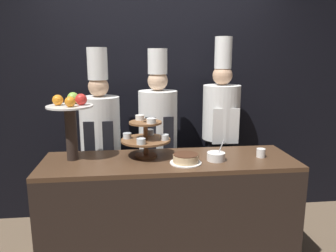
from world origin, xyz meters
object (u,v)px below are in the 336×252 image
(chef_center_left, at_px, (158,134))
(serving_bowl_near, at_px, (216,156))
(fruit_pedestal, at_px, (71,116))
(cake_round, at_px, (186,159))
(chef_left, at_px, (101,137))
(cup_white, at_px, (261,153))
(tiered_stand, at_px, (146,136))
(chef_center_right, at_px, (221,128))

(chef_center_left, bearing_deg, serving_bowl_near, -59.12)
(fruit_pedestal, xyz_separation_m, chef_center_left, (0.72, 0.51, -0.29))
(cake_round, distance_m, chef_center_left, 0.73)
(cake_round, distance_m, chef_left, 1.00)
(cup_white, bearing_deg, cake_round, -172.51)
(chef_center_left, bearing_deg, fruit_pedestal, -144.43)
(fruit_pedestal, bearing_deg, tiered_stand, 1.29)
(cake_round, xyz_separation_m, cup_white, (0.63, 0.08, 0.00))
(chef_center_left, distance_m, chef_center_right, 0.62)
(tiered_stand, relative_size, cake_round, 1.65)
(fruit_pedestal, bearing_deg, cup_white, -4.25)
(cup_white, xyz_separation_m, chef_center_left, (-0.79, 0.63, 0.03))
(cake_round, bearing_deg, chef_center_right, 56.50)
(chef_left, bearing_deg, tiered_stand, -50.93)
(serving_bowl_near, distance_m, chef_center_right, 0.71)
(tiered_stand, height_order, chef_center_left, chef_center_left)
(fruit_pedestal, distance_m, chef_center_right, 1.46)
(fruit_pedestal, bearing_deg, chef_center_left, 35.57)
(chef_left, bearing_deg, serving_bowl_near, -35.22)
(fruit_pedestal, relative_size, cake_round, 2.15)
(cake_round, height_order, chef_center_right, chef_center_right)
(serving_bowl_near, bearing_deg, chef_center_right, 71.72)
(serving_bowl_near, xyz_separation_m, chef_left, (-0.95, 0.67, 0.01))
(fruit_pedestal, xyz_separation_m, serving_bowl_near, (1.12, -0.16, -0.32))
(tiered_stand, bearing_deg, cake_round, -35.20)
(tiered_stand, distance_m, cup_white, 0.95)
(fruit_pedestal, relative_size, chef_center_right, 0.28)
(cup_white, bearing_deg, chef_center_left, 141.49)
(cup_white, distance_m, chef_center_left, 1.00)
(chef_center_left, xyz_separation_m, chef_center_right, (0.62, 0.00, 0.04))
(tiered_stand, xyz_separation_m, chef_left, (-0.41, 0.50, -0.12))
(tiered_stand, relative_size, chef_left, 0.23)
(cup_white, distance_m, serving_bowl_near, 0.39)
(chef_center_left, bearing_deg, cake_round, -77.84)
(fruit_pedestal, relative_size, chef_center_left, 0.30)
(chef_center_right, bearing_deg, tiered_stand, -146.76)
(cup_white, bearing_deg, serving_bowl_near, -173.41)
(tiered_stand, bearing_deg, serving_bowl_near, -17.33)
(chef_center_left, height_order, chef_center_right, chef_center_right)
(tiered_stand, distance_m, cake_round, 0.39)
(cup_white, relative_size, chef_left, 0.04)
(tiered_stand, xyz_separation_m, serving_bowl_near, (0.54, -0.17, -0.14))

